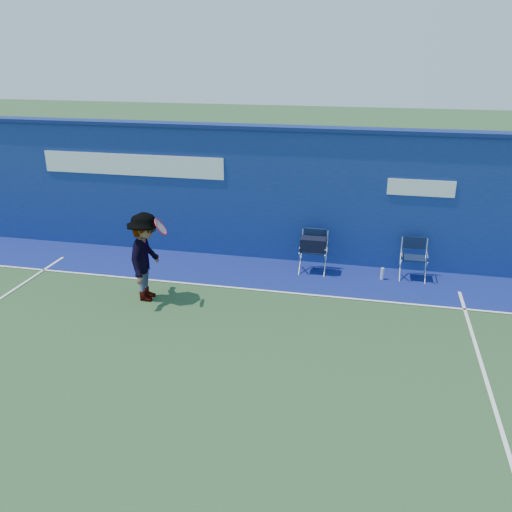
% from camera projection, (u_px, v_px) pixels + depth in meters
% --- Properties ---
extents(ground, '(80.00, 80.00, 0.00)m').
position_uv_depth(ground, '(186.00, 373.00, 8.37)').
color(ground, '#2A4A27').
rests_on(ground, ground).
extents(stadium_wall, '(24.00, 0.50, 3.08)m').
position_uv_depth(stadium_wall, '(258.00, 192.00, 12.54)').
color(stadium_wall, navy).
rests_on(stadium_wall, ground).
extents(out_of_bounds_strip, '(24.00, 1.80, 0.01)m').
position_uv_depth(out_of_bounds_strip, '(247.00, 272.00, 12.10)').
color(out_of_bounds_strip, navy).
rests_on(out_of_bounds_strip, ground).
extents(court_lines, '(24.00, 12.00, 0.01)m').
position_uv_depth(court_lines, '(198.00, 352.00, 8.91)').
color(court_lines, white).
rests_on(court_lines, out_of_bounds_strip).
extents(directors_chair_left, '(0.56, 0.52, 0.94)m').
position_uv_depth(directors_chair_left, '(313.00, 255.00, 11.97)').
color(directors_chair_left, silver).
rests_on(directors_chair_left, ground).
extents(directors_chair_right, '(0.53, 0.47, 0.88)m').
position_uv_depth(directors_chair_right, '(413.00, 266.00, 11.68)').
color(directors_chair_right, silver).
rests_on(directors_chair_right, ground).
extents(water_bottle, '(0.07, 0.07, 0.27)m').
position_uv_depth(water_bottle, '(382.00, 274.00, 11.66)').
color(water_bottle, silver).
rests_on(water_bottle, ground).
extents(tennis_player, '(0.92, 1.20, 1.77)m').
position_uv_depth(tennis_player, '(146.00, 257.00, 10.52)').
color(tennis_player, '#EA4738').
rests_on(tennis_player, ground).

